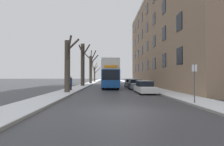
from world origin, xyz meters
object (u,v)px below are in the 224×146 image
at_px(bare_tree_left_2, 91,67).
at_px(street_sign_post, 194,82).
at_px(bare_tree_left_3, 95,73).
at_px(pedestrian_left_sidewalk, 71,83).
at_px(parked_car_1, 135,84).
at_px(double_decker_bus, 110,73).
at_px(parked_car_0, 145,87).
at_px(parked_car_2, 130,83).
at_px(bare_tree_left_0, 68,65).
at_px(bare_tree_left_1, 83,63).
at_px(oncoming_van, 107,79).

height_order(bare_tree_left_2, street_sign_post, bare_tree_left_2).
height_order(bare_tree_left_3, pedestrian_left_sidewalk, bare_tree_left_3).
height_order(bare_tree_left_3, parked_car_1, bare_tree_left_3).
relative_size(double_decker_bus, parked_car_1, 2.33).
relative_size(double_decker_bus, parked_car_0, 2.25).
bearing_deg(parked_car_2, street_sign_post, -86.14).
xyz_separation_m(bare_tree_left_0, pedestrian_left_sidewalk, (-0.27, 2.78, -2.04)).
height_order(parked_car_0, parked_car_1, parked_car_1).
relative_size(bare_tree_left_0, double_decker_bus, 0.58).
height_order(bare_tree_left_1, parked_car_2, bare_tree_left_1).
height_order(bare_tree_left_0, oncoming_van, bare_tree_left_0).
bearing_deg(double_decker_bus, street_sign_post, -73.53).
distance_m(bare_tree_left_1, parked_car_2, 9.22).
relative_size(parked_car_0, street_sign_post, 1.79).
height_order(double_decker_bus, pedestrian_left_sidewalk, double_decker_bus).
relative_size(parked_car_1, parked_car_2, 1.01).
distance_m(bare_tree_left_3, oncoming_van, 18.96).
bearing_deg(bare_tree_left_3, bare_tree_left_2, -89.85).
xyz_separation_m(parked_car_2, oncoming_van, (-4.17, 10.10, 0.50)).
xyz_separation_m(bare_tree_left_1, double_decker_bus, (4.90, -4.27, -1.80)).
bearing_deg(bare_tree_left_0, street_sign_post, -39.43).
xyz_separation_m(double_decker_bus, oncoming_van, (-0.58, 13.74, -1.24)).
distance_m(bare_tree_left_1, oncoming_van, 10.85).
bearing_deg(bare_tree_left_2, double_decker_bus, -75.31).
relative_size(bare_tree_left_1, bare_tree_left_2, 0.87).
relative_size(bare_tree_left_2, parked_car_2, 2.05).
bearing_deg(parked_car_1, bare_tree_left_0, -142.14).
bearing_deg(parked_car_1, bare_tree_left_3, 103.54).
relative_size(bare_tree_left_0, pedestrian_left_sidewalk, 3.22).
xyz_separation_m(parked_car_2, street_sign_post, (1.38, -20.42, 0.81)).
distance_m(bare_tree_left_0, parked_car_2, 15.18).
xyz_separation_m(parked_car_1, oncoming_van, (-4.17, 16.21, 0.49)).
relative_size(bare_tree_left_3, parked_car_1, 1.53).
distance_m(bare_tree_left_2, street_sign_post, 36.17).
xyz_separation_m(bare_tree_left_2, double_decker_bus, (4.71, -17.96, -1.83)).
bearing_deg(parked_car_1, pedestrian_left_sidewalk, -156.91).
distance_m(double_decker_bus, pedestrian_left_sidewalk, 7.96).
bearing_deg(bare_tree_left_0, bare_tree_left_3, 90.13).
xyz_separation_m(bare_tree_left_1, parked_car_0, (8.49, -13.00, -3.57)).
xyz_separation_m(parked_car_1, street_sign_post, (1.38, -14.32, 0.80)).
height_order(pedestrian_left_sidewalk, street_sign_post, street_sign_post).
bearing_deg(street_sign_post, parked_car_2, 93.86).
distance_m(bare_tree_left_0, pedestrian_left_sidewalk, 3.46).
bearing_deg(parked_car_1, oncoming_van, 104.42).
bearing_deg(parked_car_2, parked_car_1, -90.00).
bearing_deg(pedestrian_left_sidewalk, double_decker_bus, 92.61).
xyz_separation_m(bare_tree_left_3, parked_car_1, (8.33, -34.60, -2.49)).
height_order(bare_tree_left_0, bare_tree_left_3, bare_tree_left_3).
xyz_separation_m(bare_tree_left_1, bare_tree_left_2, (0.19, 13.70, 0.03)).
xyz_separation_m(parked_car_0, street_sign_post, (1.38, -8.05, 0.84)).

